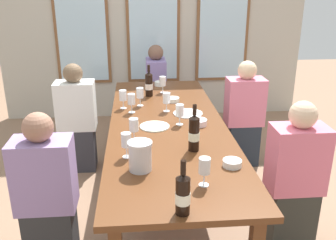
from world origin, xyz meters
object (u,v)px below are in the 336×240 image
at_px(wine_glass_4, 134,126).
at_px(tasting_bowl_2, 173,100).
at_px(white_plate_1, 155,126).
at_px(seated_person_1, 244,117).
at_px(wine_bottle_2, 149,84).
at_px(seated_person_0, 77,121).
at_px(seated_person_3, 295,180).
at_px(tasting_bowl_0, 198,122).
at_px(wine_glass_7, 205,166).
at_px(wine_bottle_1, 194,133).
at_px(metal_pitcher, 140,156).
at_px(seated_person_4, 156,91).
at_px(wine_glass_0, 126,140).
at_px(wine_glass_8, 140,94).
at_px(wine_glass_3, 163,81).
at_px(seated_person_2, 47,197).
at_px(wine_glass_6, 131,100).
at_px(wine_glass_1, 167,99).
at_px(dining_table, 167,130).
at_px(wine_glass_2, 180,111).
at_px(wine_bottle_0, 183,194).
at_px(wine_glass_5, 123,96).
at_px(tasting_bowl_1, 160,84).
at_px(tasting_bowl_3, 232,163).
at_px(white_plate_0, 188,113).

bearing_deg(wine_glass_4, tasting_bowl_2, 67.70).
height_order(white_plate_1, seated_person_1, seated_person_1).
relative_size(white_plate_1, wine_bottle_2, 0.75).
height_order(seated_person_0, seated_person_3, same).
bearing_deg(seated_person_0, white_plate_1, -46.14).
distance_m(tasting_bowl_0, seated_person_0, 1.36).
distance_m(tasting_bowl_2, wine_glass_7, 1.61).
distance_m(wine_bottle_1, seated_person_0, 1.62).
bearing_deg(metal_pitcher, seated_person_4, 84.62).
distance_m(tasting_bowl_2, wine_glass_4, 1.00).
bearing_deg(wine_glass_0, seated_person_1, 47.57).
bearing_deg(wine_glass_8, wine_glass_4, -94.06).
xyz_separation_m(tasting_bowl_0, seated_person_1, (0.61, 0.74, -0.24)).
height_order(wine_glass_3, wine_glass_8, same).
bearing_deg(seated_person_2, tasting_bowl_0, 30.68).
distance_m(wine_glass_6, wine_glass_7, 1.38).
distance_m(wine_bottle_2, wine_glass_1, 0.51).
bearing_deg(seated_person_3, wine_glass_4, 165.13).
distance_m(dining_table, wine_glass_2, 0.21).
bearing_deg(wine_glass_2, wine_bottle_0, -95.88).
bearing_deg(wine_bottle_2, wine_glass_5, -123.81).
xyz_separation_m(wine_glass_3, wine_glass_5, (-0.40, -0.49, -0.00)).
relative_size(wine_bottle_1, seated_person_1, 0.30).
bearing_deg(tasting_bowl_1, wine_glass_8, -108.50).
relative_size(tasting_bowl_2, tasting_bowl_3, 1.03).
height_order(dining_table, wine_glass_5, wine_glass_5).
bearing_deg(wine_glass_0, seated_person_2, -168.47).
bearing_deg(tasting_bowl_1, wine_glass_5, -117.03).
relative_size(white_plate_0, tasting_bowl_3, 2.13).
distance_m(wine_glass_2, seated_person_3, 1.02).
bearing_deg(wine_bottle_2, tasting_bowl_1, 70.39).
height_order(wine_glass_6, seated_person_0, seated_person_0).
bearing_deg(wine_glass_2, wine_glass_4, -141.26).
xyz_separation_m(tasting_bowl_2, wine_glass_0, (-0.43, -1.19, 0.10)).
xyz_separation_m(wine_glass_6, wine_glass_8, (0.08, 0.19, -0.00)).
height_order(dining_table, wine_glass_7, wine_glass_7).
xyz_separation_m(metal_pitcher, tasting_bowl_2, (0.34, 1.38, -0.08)).
height_order(white_plate_0, white_plate_1, same).
relative_size(tasting_bowl_0, seated_person_3, 0.13).
relative_size(wine_bottle_0, wine_glass_8, 1.72).
xyz_separation_m(wine_glass_1, wine_glass_4, (-0.29, -0.64, 0.00)).
bearing_deg(seated_person_0, wine_glass_0, -68.00).
bearing_deg(wine_glass_0, seated_person_0, 112.00).
distance_m(wine_glass_1, seated_person_3, 1.30).
xyz_separation_m(seated_person_1, seated_person_3, (0.00, -1.32, 0.00)).
distance_m(metal_pitcher, wine_glass_6, 1.09).
relative_size(wine_glass_2, wine_glass_5, 1.00).
relative_size(wine_glass_4, wine_glass_7, 1.00).
bearing_deg(seated_person_3, wine_bottle_1, 172.12).
height_order(tasting_bowl_0, tasting_bowl_3, tasting_bowl_0).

